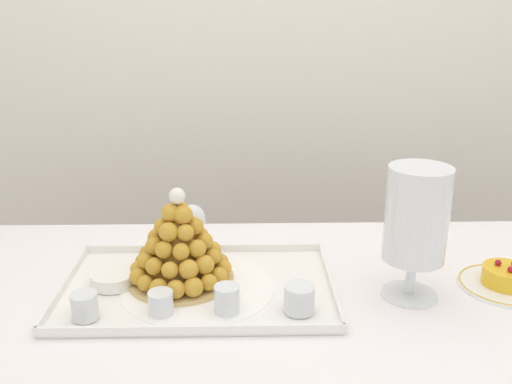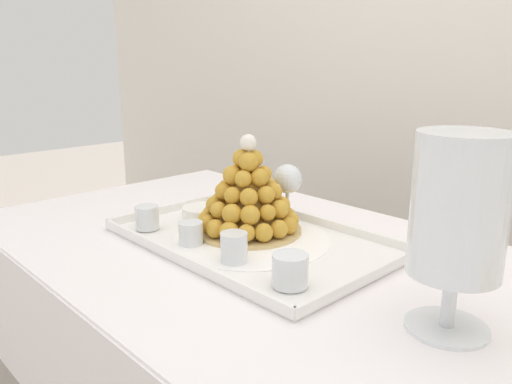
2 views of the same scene
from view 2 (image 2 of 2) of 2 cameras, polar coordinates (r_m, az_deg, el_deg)
The scene contains 10 objects.
buffet_table at distance 0.94m, azimuth 10.15°, elevation -15.43°, with size 1.77×0.77×0.77m.
serving_tray at distance 1.05m, azimuth -0.53°, elevation -5.49°, with size 0.58×0.36×0.02m.
croquembouche at distance 1.07m, azimuth -0.91°, elevation -0.52°, with size 0.23×0.23×0.21m.
dessert_cup_left at distance 1.13m, azimuth -12.24°, elevation -2.93°, with size 0.05×0.05×0.05m.
dessert_cup_mid_left at distance 1.02m, azimuth -7.38°, elevation -4.73°, with size 0.05×0.05×0.05m.
dessert_cup_centre at distance 0.93m, azimuth -2.51°, elevation -6.41°, with size 0.05×0.05×0.06m.
dessert_cup_mid_right at distance 0.84m, azimuth 3.90°, elevation -8.97°, with size 0.06×0.06×0.05m.
creme_brulee_ramekin at distance 1.18m, azimuth -6.01°, elevation -2.27°, with size 0.10×0.10×0.03m.
macaron_goblet at distance 0.72m, azimuth 22.00°, elevation -1.93°, with size 0.13×0.13×0.28m.
wine_glass at distance 1.12m, azimuth 3.59°, elevation 1.18°, with size 0.07×0.07×0.14m.
Camera 2 is at (0.47, -0.66, 1.14)m, focal length 35.27 mm.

